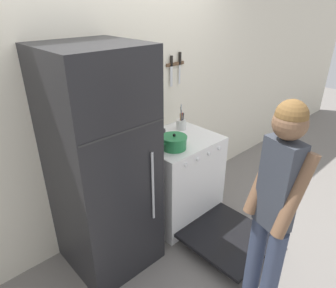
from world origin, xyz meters
TOP-DOWN VIEW (x-y plane):
  - ground_plane at (0.00, 0.00)m, footprint 14.00×14.00m
  - wall_back at (0.00, 0.03)m, footprint 10.00×0.06m
  - refrigerator at (-0.57, -0.35)m, footprint 0.70×0.73m
  - stove_range at (0.30, -0.37)m, footprint 0.78×1.40m
  - dutch_oven_pot at (0.12, -0.47)m, footprint 0.28×0.24m
  - tea_kettle at (0.14, -0.20)m, footprint 0.24×0.19m
  - utensil_jar at (0.50, -0.19)m, footprint 0.10×0.10m
  - person at (-0.06, -1.57)m, footprint 0.33×0.39m
  - wall_knife_strip at (0.57, -0.02)m, footprint 0.24×0.03m

SIDE VIEW (x-z plane):
  - ground_plane at x=0.00m, z-range 0.00..0.00m
  - stove_range at x=0.30m, z-range 0.00..0.91m
  - refrigerator at x=-0.57m, z-range 0.00..1.89m
  - person at x=-0.06m, z-range 0.12..1.79m
  - utensil_jar at x=0.50m, z-range 0.84..1.11m
  - dutch_oven_pot at x=0.12m, z-range 0.90..1.05m
  - tea_kettle at x=0.14m, z-range 0.87..1.09m
  - wall_back at x=0.00m, z-range 0.00..2.55m
  - wall_knife_strip at x=0.57m, z-range 1.39..1.72m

